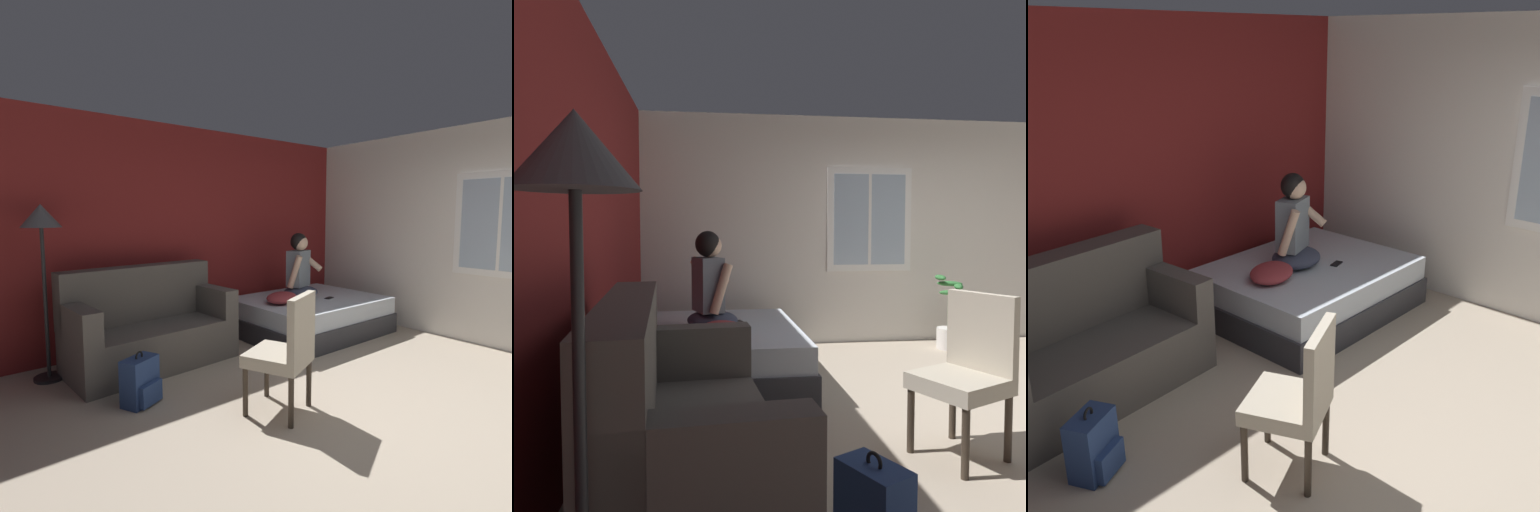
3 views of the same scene
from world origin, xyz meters
TOP-DOWN VIEW (x-y plane):
  - ground_plane at (0.00, 0.00)m, footprint 40.00×40.00m
  - wall_back_accent at (0.00, 3.17)m, footprint 9.81×0.16m
  - bed at (1.16, 2.24)m, footprint 1.90×1.47m
  - couch at (-1.02, 2.52)m, footprint 1.75×0.94m
  - side_chair at (-0.61, 0.81)m, footprint 0.61×0.61m
  - person_seated at (1.04, 2.33)m, footprint 0.63×0.58m
  - backpack at (-1.47, 1.69)m, footprint 0.35×0.33m
  - throw_pillow at (0.63, 2.23)m, footprint 0.58×0.51m
  - cell_phone at (1.33, 2.05)m, footprint 0.16×0.10m
  - floor_lamp at (-1.97, 2.73)m, footprint 0.36×0.36m

SIDE VIEW (x-z plane):
  - ground_plane at x=0.00m, z-range 0.00..0.00m
  - backpack at x=-1.47m, z-range -0.04..0.42m
  - bed at x=1.16m, z-range 0.00..0.48m
  - couch at x=-1.02m, z-range -0.13..0.91m
  - cell_phone at x=1.33m, z-range 0.48..0.49m
  - side_chair at x=-0.61m, z-range 0.04..1.02m
  - throw_pillow at x=0.63m, z-range 0.48..0.62m
  - person_seated at x=1.04m, z-range 0.40..1.27m
  - wall_back_accent at x=0.00m, z-range 0.00..2.70m
  - floor_lamp at x=-1.97m, z-range 0.58..2.28m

